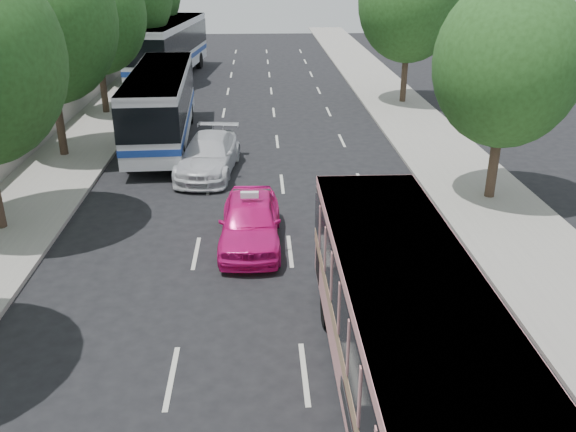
{
  "coord_description": "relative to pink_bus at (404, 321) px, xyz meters",
  "views": [
    {
      "loc": [
        0.1,
        -12.88,
        8.48
      ],
      "look_at": [
        0.89,
        3.05,
        1.6
      ],
      "focal_mm": 38.0,
      "sensor_mm": 36.0,
      "label": 1
    }
  ],
  "objects": [
    {
      "name": "low_wall",
      "position": [
        -13.12,
        23.07,
        -1.09
      ],
      "size": [
        0.3,
        90.0,
        1.5
      ],
      "primitive_type": "cube",
      "color": "#9E998E",
      "rests_on": "sidewalk_left"
    },
    {
      "name": "tree_left_c",
      "position": [
        -11.44,
        17.01,
        4.14
      ],
      "size": [
        6.0,
        6.0,
        9.35
      ],
      "color": "#38281E",
      "rests_on": "ground"
    },
    {
      "name": "sidewalk_right",
      "position": [
        5.68,
        23.07,
        -1.93
      ],
      "size": [
        4.0,
        90.0,
        0.12
      ],
      "primitive_type": "cube",
      "color": "#9E998E",
      "rests_on": "ground"
    },
    {
      "name": "ground",
      "position": [
        -2.82,
        3.07,
        -1.99
      ],
      "size": [
        120.0,
        120.0,
        0.0
      ],
      "primitive_type": "plane",
      "color": "black",
      "rests_on": "ground"
    },
    {
      "name": "pink_taxi",
      "position": [
        -3.04,
        7.63,
        -1.19
      ],
      "size": [
        1.98,
        4.71,
        1.59
      ],
      "primitive_type": "imported",
      "rotation": [
        0.0,
        0.0,
        -0.02
      ],
      "color": "#E51380",
      "rests_on": "ground"
    },
    {
      "name": "tree_right_near",
      "position": [
        5.96,
        11.01,
        3.22
      ],
      "size": [
        5.1,
        5.1,
        7.95
      ],
      "color": "#38281E",
      "rests_on": "ground"
    },
    {
      "name": "white_pickup",
      "position": [
        -4.82,
        14.58,
        -1.21
      ],
      "size": [
        2.76,
        5.56,
        1.55
      ],
      "primitive_type": "imported",
      "rotation": [
        0.0,
        0.0,
        -0.11
      ],
      "color": "silver",
      "rests_on": "ground"
    },
    {
      "name": "taxi_roof_sign",
      "position": [
        -3.04,
        7.63,
        -0.3
      ],
      "size": [
        0.55,
        0.19,
        0.18
      ],
      "primitive_type": "cube",
      "rotation": [
        0.0,
        0.0,
        -0.02
      ],
      "color": "silver",
      "rests_on": "pink_taxi"
    },
    {
      "name": "tree_left_d",
      "position": [
        -11.34,
        25.01,
        3.65
      ],
      "size": [
        5.52,
        5.52,
        8.6
      ],
      "color": "#38281E",
      "rests_on": "ground"
    },
    {
      "name": "tour_coach_front",
      "position": [
        -7.32,
        19.13,
        0.1
      ],
      "size": [
        3.08,
        11.71,
        3.47
      ],
      "rotation": [
        0.0,
        0.0,
        0.05
      ],
      "color": "silver",
      "rests_on": "ground"
    },
    {
      "name": "tour_coach_rear",
      "position": [
        -9.12,
        35.99,
        0.46
      ],
      "size": [
        4.43,
        13.83,
        4.07
      ],
      "rotation": [
        0.0,
        0.0,
        -0.11
      ],
      "color": "silver",
      "rests_on": "ground"
    },
    {
      "name": "pink_bus",
      "position": [
        0.0,
        0.0,
        0.0
      ],
      "size": [
        2.56,
        10.01,
        3.19
      ],
      "rotation": [
        0.0,
        0.0,
        -0.0
      ],
      "color": "pink",
      "rests_on": "ground"
    },
    {
      "name": "sidewalk_left",
      "position": [
        -11.32,
        23.07,
        -1.91
      ],
      "size": [
        4.0,
        90.0,
        0.15
      ],
      "primitive_type": "cube",
      "color": "#9E998E",
      "rests_on": "ground"
    }
  ]
}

